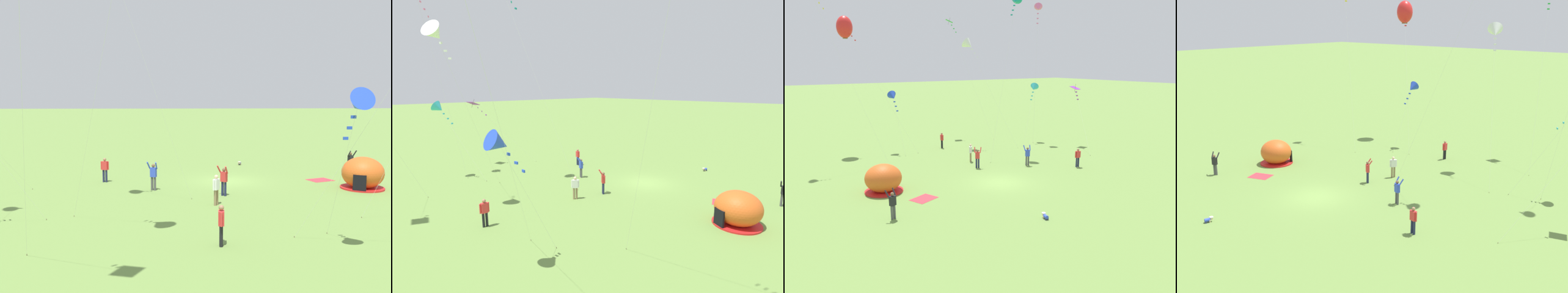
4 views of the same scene
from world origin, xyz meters
The scene contains 18 objects.
ground_plane centered at (0.00, 0.00, 0.00)m, with size 300.00×300.00×0.00m, color olive.
popup_tent centered at (-8.52, 2.93, 1.00)m, with size 2.81×2.81×2.10m.
picnic_blanket centered at (-6.68, -0.06, 0.01)m, with size 1.70×1.30×0.01m, color #CC333D.
toddler_crawling centered at (-1.88, -7.27, 0.18)m, with size 0.32×0.55×0.32m.
person_near_tent centered at (8.66, -0.01, 0.96)m, with size 0.58×0.31×1.72m.
person_center_field centered at (5.13, 2.87, 1.00)m, with size 0.71×0.61×1.89m.
person_watching_sky centered at (-9.72, -2.27, 1.00)m, with size 0.71×0.61×1.89m.
person_with_toddler centered at (1.45, 6.94, 0.96)m, with size 0.42×0.49×1.72m.
person_arms_raised centered at (0.78, 4.65, 1.00)m, with size 0.72×0.68×1.89m.
person_far_back centered at (1.86, 13.78, 0.96)m, with size 0.27×0.59×1.72m.
kite_cyan centered at (13.41, 11.86, 6.35)m, with size 4.10×3.05×6.97m.
kite_white centered at (5.73, 14.29, 11.30)m, with size 4.04×6.25×12.06m.
kite_blue centered at (-3.04, 15.24, 5.85)m, with size 0.93×3.49×6.47m.
kite_teal centered at (7.77, 8.47, 15.44)m, with size 5.84×3.84×16.13m.
kite_purple centered at (15.87, 7.49, 6.31)m, with size 3.60×6.00×6.95m.
kite_green centered at (7.17, 21.02, 14.04)m, with size 3.01×7.36×14.93m.
kite_red centered at (-6.66, 18.50, 12.92)m, with size 6.06×6.50×14.05m.
kite_pink centered at (14.26, 12.52, 15.60)m, with size 2.82×2.96×16.21m.
Camera 3 is at (-17.06, -23.49, 9.41)m, focal length 35.00 mm.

